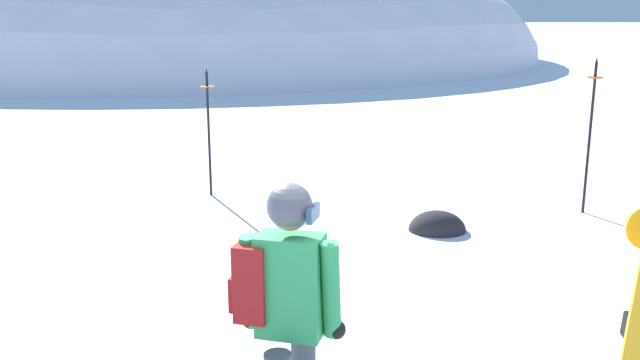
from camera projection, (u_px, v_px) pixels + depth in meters
ridge_peak_main at (161, 58)px, 38.71m from camera, size 40.53×36.47×14.58m
snowboarder_main at (286, 321)px, 3.89m from camera, size 0.67×1.80×1.71m
piste_marker_near at (208, 124)px, 9.85m from camera, size 0.20×0.20×1.82m
piste_marker_far at (591, 126)px, 8.95m from camera, size 0.20×0.20×2.04m
rock_dark at (437, 231)px, 8.47m from camera, size 0.70×0.59×0.49m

